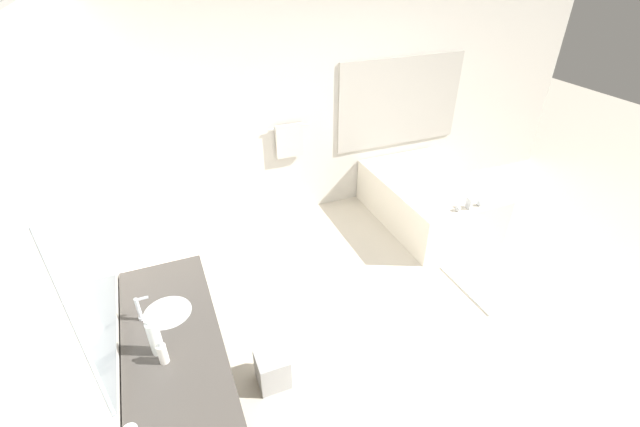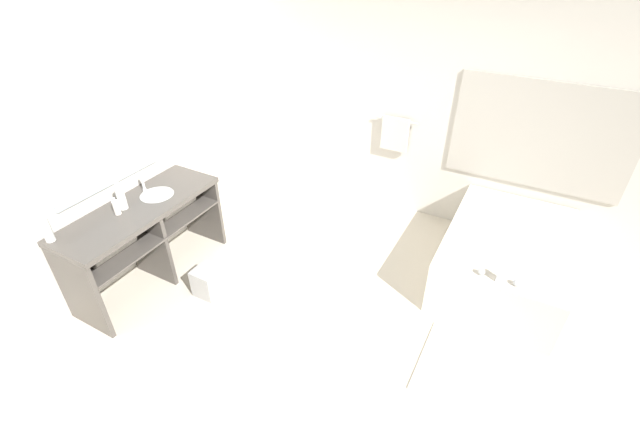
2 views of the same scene
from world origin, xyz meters
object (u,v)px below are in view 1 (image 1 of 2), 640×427
(soap_dispenser, at_px, (163,353))
(waste_bin, at_px, (273,369))
(bathtub, at_px, (427,197))
(water_bottle_2, at_px, (155,337))

(soap_dispenser, distance_m, waste_bin, 1.07)
(bathtub, xyz_separation_m, soap_dispenser, (-3.13, -1.79, 0.62))
(bathtub, bearing_deg, water_bottle_2, -151.66)
(water_bottle_2, relative_size, waste_bin, 0.92)
(bathtub, height_order, soap_dispenser, soap_dispenser)
(bathtub, height_order, waste_bin, bathtub)
(bathtub, relative_size, water_bottle_2, 6.17)
(water_bottle_2, bearing_deg, soap_dispenser, -73.24)
(waste_bin, bearing_deg, soap_dispenser, -160.52)
(water_bottle_2, height_order, waste_bin, water_bottle_2)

